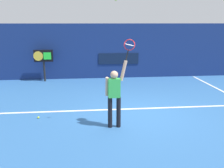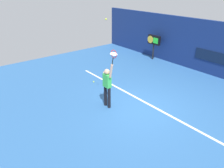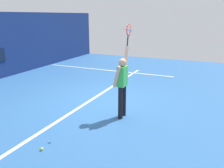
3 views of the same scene
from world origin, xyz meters
The scene contains 8 objects.
ground_plane centered at (0.00, 0.00, 0.00)m, with size 18.00×18.00×0.00m, color #2D609E.
back_wall centered at (0.00, 5.79, 1.47)m, with size 18.00×0.20×2.95m, color navy.
sponsor_banner_center centered at (0.00, 5.67, 1.07)m, with size 2.20×0.03×0.60m, color #0C1933.
court_baseline centered at (0.00, 0.50, 0.01)m, with size 10.00×0.10×0.01m, color white.
tennis_player centered at (-0.97, -0.98, 1.01)m, with size 0.61×0.31×1.99m.
tennis_racket centered at (-0.56, -0.98, 2.38)m, with size 0.37×0.27×0.63m.
scoreboard_clock centered at (-3.95, 5.24, 1.27)m, with size 0.96×0.20×1.64m.
spare_ball centered at (-3.33, -0.08, 0.03)m, with size 0.07×0.07×0.07m, color #CCE033.
Camera 1 is at (-1.72, -7.82, 3.02)m, focal length 40.08 mm.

